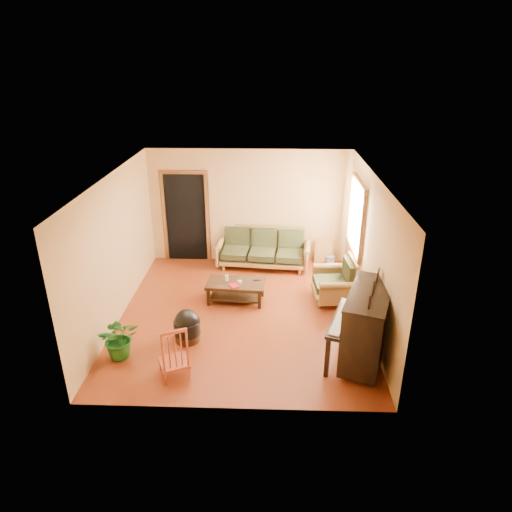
{
  "coord_description": "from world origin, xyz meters",
  "views": [
    {
      "loc": [
        0.51,
        -7.36,
        4.44
      ],
      "look_at": [
        0.24,
        0.2,
        1.1
      ],
      "focal_mm": 32.0,
      "sensor_mm": 36.0,
      "label": 1
    }
  ],
  "objects_px": {
    "footstool": "(187,329)",
    "potted_plant": "(120,338)",
    "ceramic_crock": "(330,261)",
    "red_chair": "(173,350)",
    "sofa": "(263,249)",
    "piano": "(366,328)",
    "armchair": "(333,280)",
    "coffee_table": "(236,291)"
  },
  "relations": [
    {
      "from": "sofa",
      "to": "piano",
      "type": "height_order",
      "value": "piano"
    },
    {
      "from": "footstool",
      "to": "red_chair",
      "type": "xyz_separation_m",
      "value": [
        -0.04,
        -0.92,
        0.23
      ]
    },
    {
      "from": "piano",
      "to": "potted_plant",
      "type": "distance_m",
      "value": 3.86
    },
    {
      "from": "piano",
      "to": "red_chair",
      "type": "bearing_deg",
      "value": -152.02
    },
    {
      "from": "armchair",
      "to": "footstool",
      "type": "xyz_separation_m",
      "value": [
        -2.61,
        -1.49,
        -0.23
      ]
    },
    {
      "from": "piano",
      "to": "red_chair",
      "type": "height_order",
      "value": "piano"
    },
    {
      "from": "footstool",
      "to": "ceramic_crock",
      "type": "distance_m",
      "value": 4.12
    },
    {
      "from": "sofa",
      "to": "piano",
      "type": "bearing_deg",
      "value": -58.85
    },
    {
      "from": "coffee_table",
      "to": "piano",
      "type": "distance_m",
      "value": 2.87
    },
    {
      "from": "footstool",
      "to": "potted_plant",
      "type": "distance_m",
      "value": 1.1
    },
    {
      "from": "potted_plant",
      "to": "piano",
      "type": "bearing_deg",
      "value": 0.32
    },
    {
      "from": "armchair",
      "to": "piano",
      "type": "distance_m",
      "value": 1.98
    },
    {
      "from": "sofa",
      "to": "potted_plant",
      "type": "height_order",
      "value": "sofa"
    },
    {
      "from": "piano",
      "to": "ceramic_crock",
      "type": "xyz_separation_m",
      "value": [
        -0.12,
        3.52,
        -0.49
      ]
    },
    {
      "from": "footstool",
      "to": "potted_plant",
      "type": "height_order",
      "value": "potted_plant"
    },
    {
      "from": "piano",
      "to": "sofa",
      "type": "bearing_deg",
      "value": 134.9
    },
    {
      "from": "footstool",
      "to": "ceramic_crock",
      "type": "relative_size",
      "value": 1.83
    },
    {
      "from": "ceramic_crock",
      "to": "potted_plant",
      "type": "height_order",
      "value": "potted_plant"
    },
    {
      "from": "piano",
      "to": "coffee_table",
      "type": "bearing_deg",
      "value": 158.45
    },
    {
      "from": "footstool",
      "to": "piano",
      "type": "bearing_deg",
      "value": -9.21
    },
    {
      "from": "armchair",
      "to": "red_chair",
      "type": "relative_size",
      "value": 1.01
    },
    {
      "from": "piano",
      "to": "ceramic_crock",
      "type": "relative_size",
      "value": 5.66
    },
    {
      "from": "piano",
      "to": "ceramic_crock",
      "type": "distance_m",
      "value": 3.56
    },
    {
      "from": "footstool",
      "to": "ceramic_crock",
      "type": "height_order",
      "value": "footstool"
    },
    {
      "from": "armchair",
      "to": "potted_plant",
      "type": "relative_size",
      "value": 1.27
    },
    {
      "from": "footstool",
      "to": "red_chair",
      "type": "distance_m",
      "value": 0.95
    },
    {
      "from": "armchair",
      "to": "piano",
      "type": "height_order",
      "value": "piano"
    },
    {
      "from": "piano",
      "to": "potted_plant",
      "type": "bearing_deg",
      "value": -160.53
    },
    {
      "from": "red_chair",
      "to": "potted_plant",
      "type": "xyz_separation_m",
      "value": [
        -0.95,
        0.43,
        -0.09
      ]
    },
    {
      "from": "sofa",
      "to": "red_chair",
      "type": "relative_size",
      "value": 2.34
    },
    {
      "from": "sofa",
      "to": "coffee_table",
      "type": "height_order",
      "value": "sofa"
    },
    {
      "from": "sofa",
      "to": "red_chair",
      "type": "distance_m",
      "value": 4.1
    },
    {
      "from": "sofa",
      "to": "footstool",
      "type": "xyz_separation_m",
      "value": [
        -1.21,
        -2.99,
        -0.23
      ]
    },
    {
      "from": "sofa",
      "to": "potted_plant",
      "type": "bearing_deg",
      "value": -116.83
    },
    {
      "from": "piano",
      "to": "potted_plant",
      "type": "height_order",
      "value": "piano"
    },
    {
      "from": "armchair",
      "to": "ceramic_crock",
      "type": "bearing_deg",
      "value": 80.66
    },
    {
      "from": "red_chair",
      "to": "ceramic_crock",
      "type": "bearing_deg",
      "value": 30.94
    },
    {
      "from": "coffee_table",
      "to": "potted_plant",
      "type": "distance_m",
      "value": 2.53
    },
    {
      "from": "coffee_table",
      "to": "ceramic_crock",
      "type": "distance_m",
      "value": 2.63
    },
    {
      "from": "coffee_table",
      "to": "potted_plant",
      "type": "relative_size",
      "value": 1.58
    },
    {
      "from": "red_chair",
      "to": "potted_plant",
      "type": "bearing_deg",
      "value": 131.5
    },
    {
      "from": "armchair",
      "to": "red_chair",
      "type": "height_order",
      "value": "armchair"
    }
  ]
}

